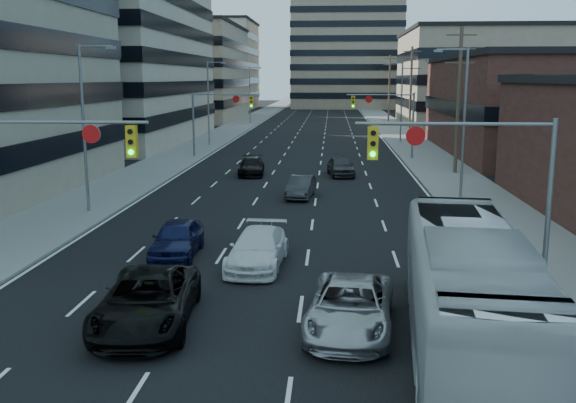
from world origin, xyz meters
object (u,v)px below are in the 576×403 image
(white_van, at_px, (258,249))
(black_pickup, at_px, (147,300))
(silver_suv, at_px, (350,307))
(transit_bus, at_px, (469,293))
(sedan_blue, at_px, (177,238))

(white_van, bearing_deg, black_pickup, -109.17)
(black_pickup, height_order, white_van, black_pickup)
(black_pickup, distance_m, silver_suv, 6.02)
(white_van, distance_m, transit_bus, 10.12)
(transit_bus, height_order, sedan_blue, transit_bus)
(transit_bus, bearing_deg, white_van, 135.34)
(white_van, xyz_separation_m, silver_suv, (3.44, -6.26, 0.01))
(silver_suv, bearing_deg, white_van, 124.76)
(transit_bus, distance_m, sedan_blue, 13.51)
(transit_bus, bearing_deg, sedan_blue, 143.22)
(sedan_blue, bearing_deg, transit_bus, -43.50)
(black_pickup, bearing_deg, white_van, 62.83)
(white_van, distance_m, silver_suv, 7.14)
(black_pickup, height_order, silver_suv, black_pickup)
(black_pickup, relative_size, white_van, 1.15)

